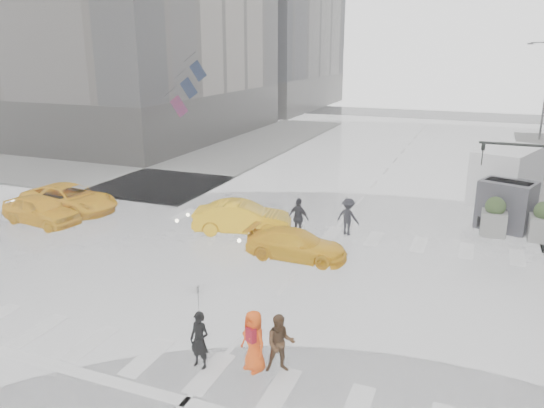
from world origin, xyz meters
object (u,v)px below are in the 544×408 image
at_px(taxi_front, 41,210).
at_px(taxi_mid, 242,218).
at_px(pedestrian_orange, 254,341).
at_px(box_truck, 507,182).
at_px(pedestrian_brown, 280,343).

distance_m(taxi_front, taxi_mid, 10.06).
bearing_deg(taxi_front, taxi_mid, -67.63).
distance_m(pedestrian_orange, box_truck, 18.46).
bearing_deg(taxi_mid, box_truck, -73.84).
xyz_separation_m(pedestrian_brown, box_truck, (5.79, 17.05, 1.00)).
relative_size(pedestrian_brown, box_truck, 0.26).
xyz_separation_m(taxi_front, taxi_mid, (9.73, 2.55, 0.01)).
height_order(pedestrian_brown, pedestrian_orange, pedestrian_orange).
distance_m(taxi_mid, box_truck, 13.63).
height_order(taxi_front, box_truck, box_truck).
relative_size(taxi_mid, box_truck, 0.71).
height_order(pedestrian_orange, taxi_mid, pedestrian_orange).
bearing_deg(pedestrian_orange, taxi_front, -179.72).
height_order(pedestrian_orange, taxi_front, pedestrian_orange).
xyz_separation_m(taxi_front, box_truck, (21.18, 9.88, 1.09)).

